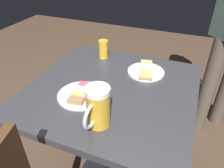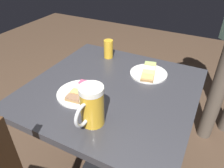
% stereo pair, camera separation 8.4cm
% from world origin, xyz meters
% --- Properties ---
extents(cafe_table, '(0.82, 0.83, 0.75)m').
position_xyz_m(cafe_table, '(0.00, 0.00, 0.61)').
color(cafe_table, black).
rests_on(cafe_table, ground_plane).
extents(plate_near, '(0.21, 0.21, 0.03)m').
position_xyz_m(plate_near, '(0.21, -0.12, 0.76)').
color(plate_near, white).
rests_on(plate_near, cafe_table).
extents(plate_far, '(0.23, 0.23, 0.03)m').
position_xyz_m(plate_far, '(-0.12, 0.11, 0.76)').
color(plate_far, white).
rests_on(plate_far, cafe_table).
extents(beer_mug, '(0.16, 0.10, 0.17)m').
position_xyz_m(beer_mug, '(-0.26, -0.04, 0.84)').
color(beer_mug, gold).
rests_on(beer_mug, cafe_table).
extents(beer_glass_small, '(0.06, 0.06, 0.11)m').
position_xyz_m(beer_glass_small, '(0.29, 0.17, 0.81)').
color(beer_glass_small, gold).
rests_on(beer_glass_small, cafe_table).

